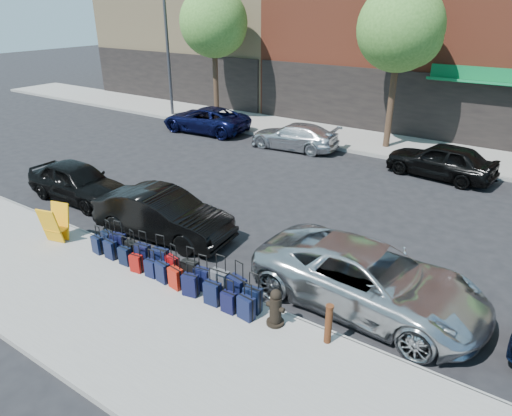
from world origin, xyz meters
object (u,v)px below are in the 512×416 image
Objects in this scene: fire_hydrant at (276,308)px; car_far_2 at (441,160)px; display_rack at (55,224)px; car_far_1 at (294,136)px; bollard at (329,323)px; car_near_2 at (368,279)px; streetlight at (169,38)px; tree_center at (403,31)px; car_near_1 at (163,215)px; tree_left at (216,25)px; suitcase_front_5 at (173,266)px; car_far_0 at (205,120)px; car_near_0 at (78,181)px.

car_far_2 reaches higher than fire_hydrant.
display_rack is 0.25× the size of car_far_1.
car_near_2 is at bearing 86.37° from bollard.
tree_center is at bearing 2.98° from streetlight.
car_near_2 is at bearing -95.04° from car_near_1.
car_far_2 reaches higher than car_near_1.
tree_left is 6.66× the size of display_rack.
tree_left is at bearing 132.06° from suitcase_front_5.
display_rack is 12.34m from car_far_1.
streetlight is 5.86m from car_far_0.
display_rack is (-8.51, -0.46, 0.07)m from bollard.
car_far_1 reaches higher than suitcase_front_5.
car_near_2 is 16.72m from car_far_0.
display_rack is at bearing -58.44° from streetlight.
car_near_0 is (-6.48, 1.96, 0.28)m from suitcase_front_5.
streetlight reaches higher than car_near_0.
tree_center is at bearing 57.49° from display_rack.
tree_left reaches higher than car_far_2.
fire_hydrant is (13.02, -14.44, -4.86)m from tree_left.
fire_hydrant is 17.00m from car_far_0.
suitcase_front_5 is at bearing -136.54° from car_near_1.
tree_center is 1.66× the size of car_near_1.
tree_center is 16.24m from display_rack.
streetlight is 21.46m from fire_hydrant.
suitcase_front_5 is 6.78m from car_near_0.
fire_hydrant is 0.21× the size of car_near_0.
streetlight is (-13.44, -0.70, -0.75)m from tree_center.
car_near_2 is (3.84, -12.51, -4.66)m from tree_center.
car_far_1 is (-3.87, -2.48, -4.78)m from tree_center.
display_rack is at bearing -165.35° from suitcase_front_5.
display_rack is at bearing 128.29° from car_near_1.
tree_left is 20.04m from fire_hydrant.
streetlight is 7.33× the size of display_rack.
bollard reaches higher than fire_hydrant.
streetlight is 1.49× the size of car_near_2.
car_near_0 is 10.16m from car_far_0.
streetlight is 17.02m from car_far_2.
car_far_0 is (-13.22, 11.91, 0.07)m from bollard.
tree_center is 6.14m from car_far_2.
tree_center is (10.50, 0.00, 0.00)m from tree_left.
tree_center reaches higher than car_near_1.
streetlight is 9.15× the size of fire_hydrant.
tree_center is at bearing -124.23° from car_far_2.
tree_left is 8.02× the size of bollard.
suitcase_front_5 is at bearing 32.01° from car_far_0.
car_near_1 is (-5.11, 1.80, 0.17)m from fire_hydrant.
bollard is 0.21× the size of car_far_1.
car_far_2 is (0.48, 11.84, 0.17)m from fire_hydrant.
streetlight is at bearing -177.02° from tree_center.
car_near_0 reaches higher than bollard.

